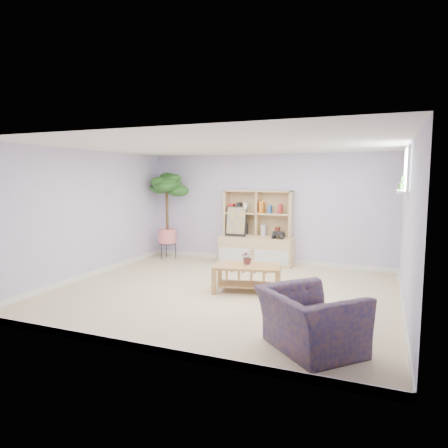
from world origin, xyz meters
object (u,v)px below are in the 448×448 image
at_px(floor_tree, 167,216).
at_px(armchair, 311,316).
at_px(storage_unit, 256,228).
at_px(coffee_table, 247,278).

xyz_separation_m(floor_tree, armchair, (3.98, -3.79, -0.63)).
height_order(storage_unit, coffee_table, storage_unit).
distance_m(storage_unit, floor_tree, 2.13).
bearing_deg(armchair, coffee_table, -9.97).
bearing_deg(floor_tree, coffee_table, -36.12).
height_order(coffee_table, armchair, armchair).
distance_m(storage_unit, armchair, 4.42).
relative_size(coffee_table, floor_tree, 0.54).
bearing_deg(storage_unit, floor_tree, -174.86).
height_order(storage_unit, floor_tree, floor_tree).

